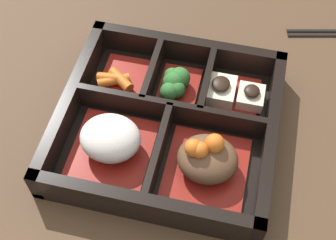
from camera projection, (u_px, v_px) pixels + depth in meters
name	position (u px, v px, depth m)	size (l,w,h in m)	color
ground_plane	(168.00, 131.00, 0.59)	(3.00, 3.00, 0.00)	#4C3523
bento_base	(168.00, 129.00, 0.59)	(0.26, 0.25, 0.01)	black
bento_rim	(169.00, 118.00, 0.57)	(0.26, 0.25, 0.05)	black
bowl_stew	(207.00, 160.00, 0.53)	(0.09, 0.10, 0.06)	maroon
bowl_rice	(111.00, 140.00, 0.54)	(0.09, 0.10, 0.05)	maroon
bowl_tofu	(233.00, 94.00, 0.60)	(0.07, 0.08, 0.03)	maroon
bowl_greens	(175.00, 84.00, 0.60)	(0.05, 0.08, 0.03)	maroon
bowl_carrots	(119.00, 79.00, 0.62)	(0.06, 0.08, 0.02)	maroon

